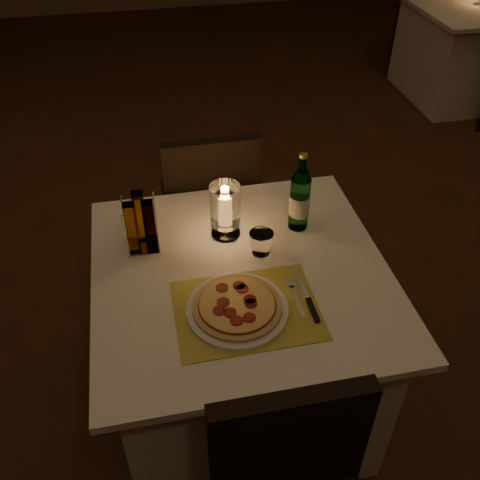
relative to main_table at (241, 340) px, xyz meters
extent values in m
cube|color=#482817|center=(0.04, 0.49, -0.38)|extent=(8.00, 10.00, 0.02)
cube|color=white|center=(0.00, 0.00, -0.02)|extent=(0.88, 0.88, 0.71)
cube|color=white|center=(0.00, 0.00, 0.35)|extent=(1.00, 1.00, 0.03)
cube|color=black|center=(0.00, -0.61, 0.32)|extent=(0.42, 0.05, 0.42)
cube|color=black|center=(0.00, 0.80, 0.09)|extent=(0.42, 0.42, 0.05)
cube|color=black|center=(0.00, 0.62, 0.32)|extent=(0.42, 0.05, 0.42)
cylinder|color=black|center=(0.17, 0.97, -0.15)|extent=(0.03, 0.03, 0.44)
cylinder|color=black|center=(-0.17, 0.97, -0.15)|extent=(0.03, 0.03, 0.44)
cylinder|color=black|center=(0.17, 0.63, -0.15)|extent=(0.03, 0.03, 0.44)
cylinder|color=black|center=(-0.17, 0.63, -0.15)|extent=(0.03, 0.03, 0.44)
cube|color=gold|center=(-0.02, -0.18, 0.37)|extent=(0.45, 0.34, 0.00)
cylinder|color=white|center=(-0.05, -0.18, 0.38)|extent=(0.32, 0.32, 0.01)
cylinder|color=#D8B77F|center=(-0.05, -0.18, 0.39)|extent=(0.28, 0.28, 0.01)
cylinder|color=maroon|center=(-0.05, -0.18, 0.40)|extent=(0.24, 0.24, 0.00)
cylinder|color=#EACC7F|center=(-0.05, -0.18, 0.40)|extent=(0.24, 0.24, 0.00)
cylinder|color=maroon|center=(-0.01, -0.17, 0.40)|extent=(0.04, 0.04, 0.00)
cylinder|color=maroon|center=(-0.02, -0.12, 0.40)|extent=(0.04, 0.04, 0.00)
cylinder|color=maroon|center=(-0.03, -0.11, 0.40)|extent=(0.04, 0.04, 0.00)
cylinder|color=maroon|center=(-0.08, -0.10, 0.40)|extent=(0.04, 0.04, 0.00)
cylinder|color=maroon|center=(-0.09, -0.17, 0.40)|extent=(0.04, 0.04, 0.00)
cylinder|color=maroon|center=(-0.11, -0.20, 0.40)|extent=(0.04, 0.04, 0.00)
cylinder|color=maroon|center=(-0.08, -0.21, 0.40)|extent=(0.04, 0.04, 0.00)
cylinder|color=maroon|center=(-0.07, -0.25, 0.40)|extent=(0.04, 0.04, 0.00)
cylinder|color=maroon|center=(-0.03, -0.25, 0.40)|extent=(0.04, 0.04, 0.00)
cylinder|color=maroon|center=(-0.01, -0.19, 0.40)|extent=(0.04, 0.04, 0.00)
cube|color=silver|center=(0.14, -0.18, 0.37)|extent=(0.01, 0.14, 0.00)
cube|color=silver|center=(0.14, -0.09, 0.37)|extent=(0.02, 0.05, 0.00)
cube|color=black|center=(0.18, -0.23, 0.38)|extent=(0.02, 0.10, 0.01)
cube|color=silver|center=(0.18, -0.12, 0.37)|extent=(0.01, 0.12, 0.00)
cylinder|color=#56A060|center=(0.26, 0.20, 0.47)|extent=(0.07, 0.07, 0.21)
cylinder|color=#56A060|center=(0.26, 0.20, 0.64)|extent=(0.03, 0.03, 0.04)
cylinder|color=gold|center=(0.26, 0.20, 0.67)|extent=(0.03, 0.03, 0.01)
cylinder|color=silver|center=(0.26, 0.20, 0.46)|extent=(0.07, 0.07, 0.08)
cylinder|color=white|center=(-0.02, 0.21, 0.37)|extent=(0.10, 0.10, 0.01)
cylinder|color=white|center=(-0.02, 0.21, 0.40)|extent=(0.02, 0.02, 0.04)
cylinder|color=white|center=(-0.02, 0.21, 0.50)|extent=(0.11, 0.11, 0.16)
cylinder|color=white|center=(-0.02, 0.21, 0.48)|extent=(0.03, 0.03, 0.12)
ellipsoid|color=orange|center=(-0.02, 0.21, 0.55)|extent=(0.02, 0.02, 0.03)
cube|color=white|center=(-0.31, 0.20, 0.37)|extent=(0.12, 0.12, 0.01)
cylinder|color=white|center=(-0.37, 0.15, 0.46)|extent=(0.01, 0.01, 0.18)
cylinder|color=white|center=(-0.26, 0.15, 0.46)|extent=(0.01, 0.01, 0.18)
cylinder|color=white|center=(-0.37, 0.26, 0.46)|extent=(0.01, 0.01, 0.18)
cylinder|color=white|center=(-0.26, 0.26, 0.46)|extent=(0.01, 0.01, 0.18)
cube|color=#BF8C33|center=(-0.34, 0.17, 0.47)|extent=(0.04, 0.04, 0.20)
cube|color=#3F1E14|center=(-0.28, 0.17, 0.47)|extent=(0.04, 0.04, 0.20)
cube|color=#BF8C33|center=(-0.31, 0.23, 0.47)|extent=(0.04, 0.04, 0.20)
cube|color=white|center=(2.42, 2.57, -0.02)|extent=(0.88, 0.88, 0.71)
cube|color=white|center=(2.42, 2.57, 0.35)|extent=(1.00, 1.00, 0.03)
cube|color=black|center=(2.42, 3.37, 0.09)|extent=(0.42, 0.42, 0.05)
cylinder|color=black|center=(2.59, 3.54, -0.15)|extent=(0.03, 0.03, 0.44)
cylinder|color=black|center=(2.25, 3.54, -0.15)|extent=(0.03, 0.03, 0.44)
cylinder|color=black|center=(2.59, 3.20, -0.15)|extent=(0.03, 0.03, 0.44)
cylinder|color=black|center=(2.25, 3.20, -0.15)|extent=(0.03, 0.03, 0.44)
camera|label=1|loc=(-0.27, -1.30, 1.61)|focal=40.00mm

